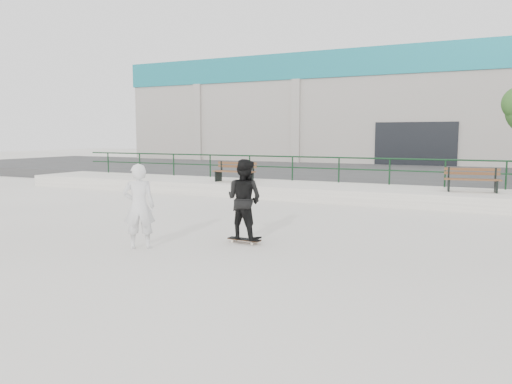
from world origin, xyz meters
The scene contains 10 objects.
ground centered at (0.00, 0.00, 0.00)m, with size 120.00×120.00×0.00m, color #B3AEA4.
ledge centered at (0.00, 9.50, 0.25)m, with size 30.00×3.00×0.50m, color beige.
parking_strip centered at (0.00, 18.00, 0.25)m, with size 60.00×14.00×0.50m, color #363636.
railing centered at (0.00, 10.80, 1.24)m, with size 28.00×0.06×1.03m.
commercial_building centered at (0.00, 31.99, 4.58)m, with size 44.20×16.33×8.00m.
bench_left centered at (-4.89, 9.24, 0.91)m, with size 1.78×0.54×0.82m.
bench_right centered at (3.97, 9.58, 0.90)m, with size 1.81×0.75×0.81m.
skateboard centered at (-0.31, 1.18, 0.07)m, with size 0.79×0.26×0.09m.
standing_skater centered at (-0.31, 1.18, 0.99)m, with size 0.87×0.68×1.78m, color black.
seated_skater centered at (-2.06, -0.28, 0.91)m, with size 0.66×0.43×1.81m, color silver.
Camera 1 is at (4.71, -8.57, 2.41)m, focal length 35.00 mm.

